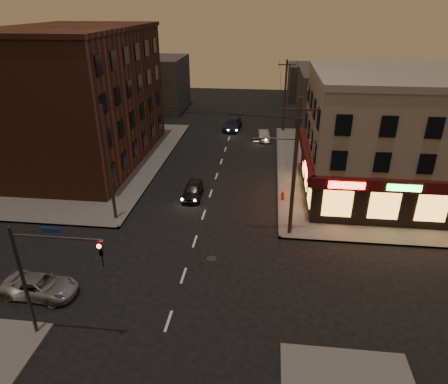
# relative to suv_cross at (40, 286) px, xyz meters

# --- Properties ---
(ground) EXTENTS (120.00, 120.00, 0.00)m
(ground) POSITION_rel_suv_cross_xyz_m (7.95, 2.71, -0.61)
(ground) COLOR black
(ground) RESTS_ON ground
(sidewalk_ne) EXTENTS (24.00, 28.00, 0.15)m
(sidewalk_ne) POSITION_rel_suv_cross_xyz_m (25.95, 21.71, -0.54)
(sidewalk_ne) COLOR #514F4C
(sidewalk_ne) RESTS_ON ground
(sidewalk_nw) EXTENTS (24.00, 28.00, 0.15)m
(sidewalk_nw) POSITION_rel_suv_cross_xyz_m (-10.05, 21.71, -0.54)
(sidewalk_nw) COLOR #514F4C
(sidewalk_nw) RESTS_ON ground
(pizza_building) EXTENTS (15.85, 12.85, 10.50)m
(pizza_building) POSITION_rel_suv_cross_xyz_m (23.88, 16.14, 4.73)
(pizza_building) COLOR gray
(pizza_building) RESTS_ON sidewalk_ne
(brick_apartment) EXTENTS (12.00, 20.00, 13.00)m
(brick_apartment) POSITION_rel_suv_cross_xyz_m (-6.55, 21.71, 6.04)
(brick_apartment) COLOR #4D2718
(brick_apartment) RESTS_ON sidewalk_nw
(bg_building_ne_a) EXTENTS (10.00, 12.00, 7.00)m
(bg_building_ne_a) POSITION_rel_suv_cross_xyz_m (21.95, 40.71, 2.89)
(bg_building_ne_a) COLOR #3F3D3A
(bg_building_ne_a) RESTS_ON ground
(bg_building_nw) EXTENTS (9.00, 10.00, 8.00)m
(bg_building_nw) POSITION_rel_suv_cross_xyz_m (-5.05, 44.71, 3.39)
(bg_building_nw) COLOR #3F3D3A
(bg_building_nw) RESTS_ON ground
(bg_building_ne_b) EXTENTS (8.00, 8.00, 6.00)m
(bg_building_ne_b) POSITION_rel_suv_cross_xyz_m (19.95, 54.71, 2.39)
(bg_building_ne_b) COLOR #3F3D3A
(bg_building_ne_b) RESTS_ON ground
(utility_pole_main) EXTENTS (4.20, 0.44, 10.00)m
(utility_pole_main) POSITION_rel_suv_cross_xyz_m (14.63, 8.51, 5.15)
(utility_pole_main) COLOR #382619
(utility_pole_main) RESTS_ON sidewalk_ne
(utility_pole_far) EXTENTS (0.26, 0.26, 9.00)m
(utility_pole_far) POSITION_rel_suv_cross_xyz_m (14.75, 34.71, 4.04)
(utility_pole_far) COLOR #382619
(utility_pole_far) RESTS_ON sidewalk_ne
(utility_pole_west) EXTENTS (0.24, 0.24, 9.00)m
(utility_pole_west) POSITION_rel_suv_cross_xyz_m (1.15, 9.21, 4.04)
(utility_pole_west) COLOR #382619
(utility_pole_west) RESTS_ON sidewalk_nw
(traffic_signal) EXTENTS (4.49, 0.32, 6.47)m
(traffic_signal) POSITION_rel_suv_cross_xyz_m (2.38, -2.89, 3.54)
(traffic_signal) COLOR #333538
(traffic_signal) RESTS_ON ground
(suv_cross) EXTENTS (4.56, 2.37, 1.23)m
(suv_cross) POSITION_rel_suv_cross_xyz_m (0.00, 0.00, 0.00)
(suv_cross) COLOR gray
(suv_cross) RESTS_ON ground
(sedan_near) EXTENTS (1.67, 3.92, 1.32)m
(sedan_near) POSITION_rel_suv_cross_xyz_m (6.51, 13.86, 0.05)
(sedan_near) COLOR black
(sedan_near) RESTS_ON ground
(sedan_mid) EXTENTS (1.71, 3.72, 1.18)m
(sedan_mid) POSITION_rel_suv_cross_xyz_m (12.31, 30.74, -0.02)
(sedan_mid) COLOR gray
(sedan_mid) RESTS_ON ground
(sedan_far) EXTENTS (2.50, 5.24, 1.47)m
(sedan_far) POSITION_rel_suv_cross_xyz_m (8.02, 34.82, 0.12)
(sedan_far) COLOR #191A32
(sedan_far) RESTS_ON ground
(fire_hydrant) EXTENTS (0.37, 0.37, 0.80)m
(fire_hydrant) POSITION_rel_suv_cross_xyz_m (14.35, 13.89, -0.03)
(fire_hydrant) COLOR maroon
(fire_hydrant) RESTS_ON sidewalk_ne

